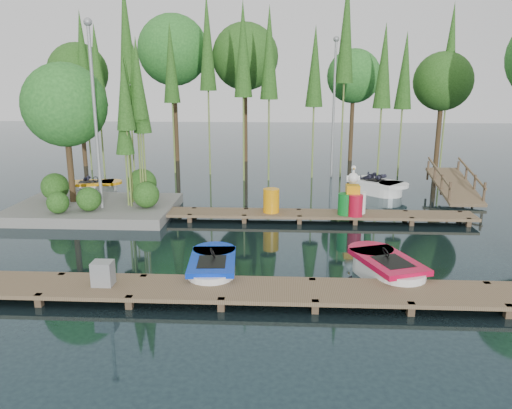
{
  "coord_description": "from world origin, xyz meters",
  "views": [
    {
      "loc": [
        1.36,
        -15.61,
        5.21
      ],
      "look_at": [
        0.5,
        0.5,
        1.1
      ],
      "focal_mm": 35.0,
      "sensor_mm": 36.0,
      "label": 1
    }
  ],
  "objects_px": {
    "boat_red": "(386,269)",
    "boat_yellow_far": "(94,187)",
    "drum_cluster": "(353,200)",
    "yellow_barrel": "(271,201)",
    "island": "(84,132)",
    "boat_blue": "(213,269)",
    "utility_cabinet": "(103,273)"
  },
  "relations": [
    {
      "from": "boat_blue",
      "to": "drum_cluster",
      "type": "height_order",
      "value": "drum_cluster"
    },
    {
      "from": "boat_yellow_far",
      "to": "yellow_barrel",
      "type": "bearing_deg",
      "value": -19.07
    },
    {
      "from": "boat_red",
      "to": "boat_yellow_far",
      "type": "xyz_separation_m",
      "value": [
        -11.59,
        9.77,
        -0.01
      ]
    },
    {
      "from": "boat_blue",
      "to": "utility_cabinet",
      "type": "height_order",
      "value": "utility_cabinet"
    },
    {
      "from": "island",
      "to": "yellow_barrel",
      "type": "relative_size",
      "value": 7.51
    },
    {
      "from": "utility_cabinet",
      "to": "island",
      "type": "bearing_deg",
      "value": 113.19
    },
    {
      "from": "boat_red",
      "to": "drum_cluster",
      "type": "xyz_separation_m",
      "value": [
        -0.19,
        5.37,
        0.57
      ]
    },
    {
      "from": "boat_yellow_far",
      "to": "drum_cluster",
      "type": "bearing_deg",
      "value": -13.3
    },
    {
      "from": "utility_cabinet",
      "to": "yellow_barrel",
      "type": "bearing_deg",
      "value": 60.73
    },
    {
      "from": "utility_cabinet",
      "to": "yellow_barrel",
      "type": "xyz_separation_m",
      "value": [
        3.92,
        7.0,
        0.15
      ]
    },
    {
      "from": "drum_cluster",
      "to": "island",
      "type": "bearing_deg",
      "value": 174.78
    },
    {
      "from": "boat_yellow_far",
      "to": "utility_cabinet",
      "type": "relative_size",
      "value": 4.32
    },
    {
      "from": "boat_red",
      "to": "boat_yellow_far",
      "type": "distance_m",
      "value": 15.16
    },
    {
      "from": "utility_cabinet",
      "to": "drum_cluster",
      "type": "relative_size",
      "value": 0.33
    },
    {
      "from": "boat_blue",
      "to": "yellow_barrel",
      "type": "height_order",
      "value": "yellow_barrel"
    },
    {
      "from": "boat_red",
      "to": "drum_cluster",
      "type": "bearing_deg",
      "value": 71.81
    },
    {
      "from": "boat_red",
      "to": "boat_yellow_far",
      "type": "height_order",
      "value": "boat_yellow_far"
    },
    {
      "from": "yellow_barrel",
      "to": "boat_blue",
      "type": "bearing_deg",
      "value": -103.98
    },
    {
      "from": "drum_cluster",
      "to": "yellow_barrel",
      "type": "bearing_deg",
      "value": 177.18
    },
    {
      "from": "island",
      "to": "boat_yellow_far",
      "type": "bearing_deg",
      "value": 108.09
    },
    {
      "from": "island",
      "to": "drum_cluster",
      "type": "height_order",
      "value": "island"
    },
    {
      "from": "boat_yellow_far",
      "to": "drum_cluster",
      "type": "relative_size",
      "value": 1.42
    },
    {
      "from": "island",
      "to": "boat_red",
      "type": "height_order",
      "value": "island"
    },
    {
      "from": "island",
      "to": "yellow_barrel",
      "type": "bearing_deg",
      "value": -6.21
    },
    {
      "from": "yellow_barrel",
      "to": "drum_cluster",
      "type": "xyz_separation_m",
      "value": [
        3.02,
        -0.15,
        0.09
      ]
    },
    {
      "from": "boat_blue",
      "to": "yellow_barrel",
      "type": "distance_m",
      "value": 5.91
    },
    {
      "from": "boat_blue",
      "to": "drum_cluster",
      "type": "xyz_separation_m",
      "value": [
        4.44,
        5.57,
        0.58
      ]
    },
    {
      "from": "boat_red",
      "to": "drum_cluster",
      "type": "distance_m",
      "value": 5.41
    },
    {
      "from": "island",
      "to": "boat_blue",
      "type": "xyz_separation_m",
      "value": [
        5.84,
        -6.51,
        -2.93
      ]
    },
    {
      "from": "boat_red",
      "to": "utility_cabinet",
      "type": "distance_m",
      "value": 7.28
    },
    {
      "from": "island",
      "to": "yellow_barrel",
      "type": "height_order",
      "value": "island"
    },
    {
      "from": "boat_yellow_far",
      "to": "utility_cabinet",
      "type": "distance_m",
      "value": 12.1
    }
  ]
}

